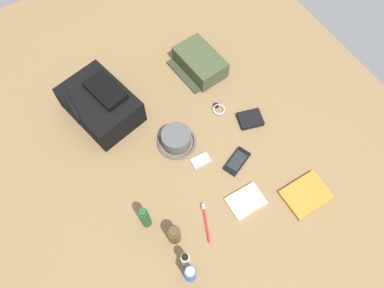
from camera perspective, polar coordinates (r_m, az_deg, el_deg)
ground_plane at (r=1.69m, az=0.00°, el=-0.79°), size 2.64×2.02×0.02m
backpack at (r=1.76m, az=-14.00°, el=6.04°), size 0.40×0.32×0.17m
toiletry_pouch at (r=1.89m, az=1.17°, el=12.54°), size 0.27×0.23×0.10m
bucket_hat at (r=1.66m, az=-2.45°, el=0.75°), size 0.18×0.18×0.08m
deodorant_spray at (r=1.46m, az=-0.28°, el=-19.53°), size 0.05×0.05×0.13m
lotion_bottle at (r=1.48m, az=-1.07°, el=-17.50°), size 0.04×0.04×0.10m
cologne_bottle at (r=1.49m, az=-2.80°, el=-13.92°), size 0.05×0.05×0.12m
shampoo_bottle at (r=1.49m, az=-7.33°, el=-11.32°), size 0.04×0.04×0.17m
paperback_novel at (r=1.66m, az=17.33°, el=-7.58°), size 0.15×0.19×0.02m
cell_phone at (r=1.66m, az=7.02°, el=-2.69°), size 0.11×0.15×0.01m
media_player at (r=1.65m, az=1.33°, el=-2.61°), size 0.06×0.09×0.01m
wristwatch at (r=1.78m, az=4.13°, el=5.48°), size 0.07×0.06×0.01m
toothbrush at (r=1.56m, az=2.13°, el=-11.77°), size 0.16×0.07×0.02m
wallet at (r=1.76m, az=9.06°, el=3.84°), size 0.12×0.13×0.02m
notepad at (r=1.59m, az=8.38°, el=-8.79°), size 0.11×0.15×0.02m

